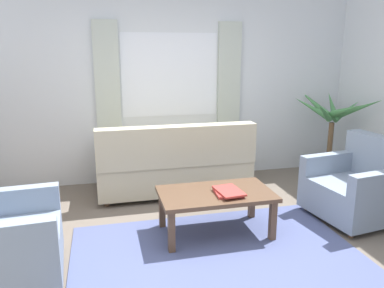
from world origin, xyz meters
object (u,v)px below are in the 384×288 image
object	(u,v)px
couch	(174,165)
coffee_table	(216,197)
armchair_right	(358,187)
book_stack_on_table	(229,192)
potted_plant	(330,141)

from	to	relation	value
couch	coffee_table	distance (m)	1.21
armchair_right	book_stack_on_table	bearing A→B (deg)	-95.00
armchair_right	potted_plant	distance (m)	1.39
coffee_table	potted_plant	bearing A→B (deg)	31.78
armchair_right	book_stack_on_table	distance (m)	1.51
coffee_table	potted_plant	world-z (taller)	potted_plant
book_stack_on_table	potted_plant	world-z (taller)	potted_plant
couch	potted_plant	bearing A→B (deg)	-177.59
armchair_right	potted_plant	size ratio (longest dim) A/B	0.72
couch	armchair_right	xyz separation A→B (m)	(1.78, -1.20, -0.01)
potted_plant	armchair_right	bearing A→B (deg)	-110.48
armchair_right	potted_plant	xyz separation A→B (m)	(0.48, 1.29, 0.18)
armchair_right	coffee_table	bearing A→B (deg)	-98.18
armchair_right	coffee_table	world-z (taller)	armchair_right
couch	coffee_table	xyz separation A→B (m)	(0.18, -1.20, 0.01)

